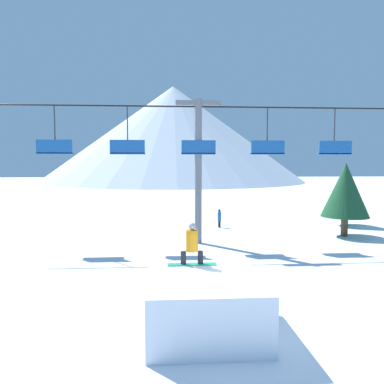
{
  "coord_description": "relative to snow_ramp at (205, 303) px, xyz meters",
  "views": [
    {
      "loc": [
        -1.95,
        -8.66,
        4.29
      ],
      "look_at": [
        -0.96,
        5.21,
        3.23
      ],
      "focal_mm": 35.0,
      "sensor_mm": 36.0,
      "label": 1
    }
  ],
  "objects": [
    {
      "name": "ground_plane",
      "position": [
        0.96,
        -0.61,
        -0.71
      ],
      "size": [
        220.0,
        220.0,
        0.0
      ],
      "primitive_type": "plane",
      "color": "white"
    },
    {
      "name": "snowboarder",
      "position": [
        -0.25,
        1.07,
        1.3
      ],
      "size": [
        1.38,
        0.34,
        1.21
      ],
      "color": "#1E9E6B",
      "rests_on": "snow_ramp"
    },
    {
      "name": "chairlift",
      "position": [
        0.76,
        10.57,
        4.04
      ],
      "size": [
        21.84,
        0.44,
        7.67
      ],
      "color": "slate",
      "rests_on": "ground_plane"
    },
    {
      "name": "snow_ramp",
      "position": [
        0.0,
        0.0,
        0.0
      ],
      "size": [
        2.88,
        3.2,
        1.43
      ],
      "color": "white",
      "rests_on": "ground_plane"
    },
    {
      "name": "distant_skier",
      "position": [
        2.61,
        15.42,
        -0.05
      ],
      "size": [
        0.24,
        0.24,
        1.23
      ],
      "color": "black",
      "rests_on": "ground_plane"
    },
    {
      "name": "mountain_ridge",
      "position": [
        0.96,
        82.53,
        10.7
      ],
      "size": [
        62.51,
        62.51,
        22.83
      ],
      "color": "silver",
      "rests_on": "ground_plane"
    },
    {
      "name": "pine_tree_near",
      "position": [
        9.55,
        11.89,
        2.01
      ],
      "size": [
        2.74,
        2.74,
        4.32
      ],
      "color": "#4C3823",
      "rests_on": "ground_plane"
    },
    {
      "name": "pine_tree_far",
      "position": [
        11.4,
        15.67,
        1.99
      ],
      "size": [
        2.48,
        2.48,
        4.32
      ],
      "color": "#4C3823",
      "rests_on": "ground_plane"
    }
  ]
}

